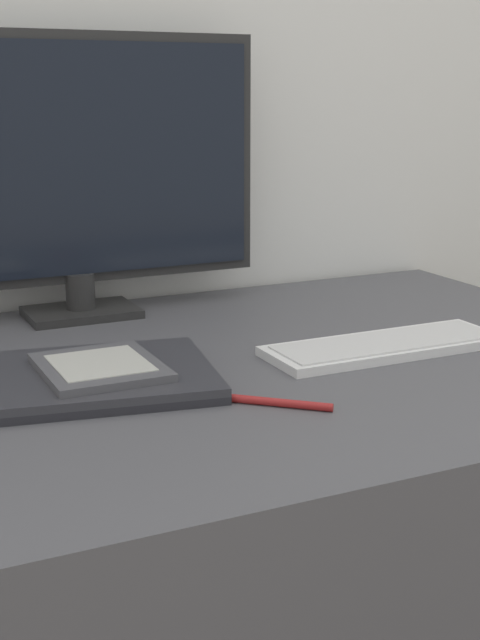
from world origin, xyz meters
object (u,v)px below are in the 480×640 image
Objects in this scene: laptop at (74,379)px; pen at (266,401)px; keyboard at (386,346)px; ereader at (100,367)px; monitor at (74,170)px.

pen is at bearing -41.17° from laptop.
ereader is (-0.38, 0.02, 0.02)m from keyboard.
monitor is at bearing 131.16° from keyboard.
pen is (0.07, -0.47, -0.21)m from monitor.
ereader is (0.03, -0.01, 0.01)m from laptop.
keyboard is at bearing 26.55° from pen.
laptop is 3.04× the size of pen.
monitor is 4.92× the size of pen.
keyboard is 0.93× the size of laptop.
monitor is 0.52m from pen.
ereader reaches higher than pen.
keyboard is (0.31, -0.35, -0.21)m from monitor.
monitor is 1.73× the size of keyboard.
keyboard is 0.40m from laptop.
pen is (-0.23, -0.12, -0.00)m from keyboard.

